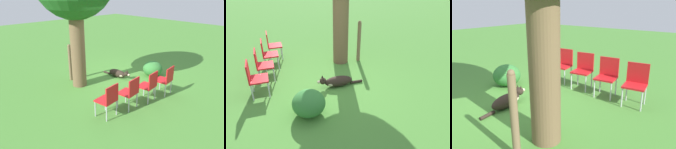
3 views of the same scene
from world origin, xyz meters
The scene contains 8 objects.
ground_plane centered at (0.00, 0.00, 0.00)m, with size 30.00×30.00×0.00m, color #478433.
dog centered at (0.03, -0.49, 0.14)m, with size 1.18×0.35×0.35m.
fence_post centered at (0.96, 0.87, 0.63)m, with size 0.11×0.11×1.26m.
red_chair_0 centered at (-1.88, -0.54, 0.50)m, with size 0.48×0.49×0.87m.
red_chair_1 centered at (-1.80, 0.14, 0.50)m, with size 0.48×0.49×0.87m.
red_chair_2 centered at (-1.72, 0.83, 0.50)m, with size 0.48×0.49×0.87m.
red_chair_3 centered at (-1.64, 1.51, 0.50)m, with size 0.48×0.49×0.87m.
low_shrub centered at (-0.73, -1.46, 0.27)m, with size 0.68×0.68×0.55m.
Camera 1 is at (-5.07, 4.62, 2.95)m, focal length 35.00 mm.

